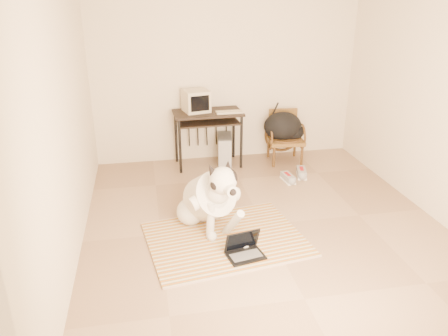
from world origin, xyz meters
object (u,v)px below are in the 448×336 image
object	(u,v)px
dog	(210,199)
computer_desk	(208,120)
crt_monitor	(196,101)
rattan_chair	(285,136)
backpack	(284,127)
laptop	(244,249)
pc_tower	(225,149)

from	to	relation	value
dog	computer_desk	world-z (taller)	dog
crt_monitor	rattan_chair	world-z (taller)	crt_monitor
computer_desk	backpack	bearing A→B (deg)	-3.10
dog	rattan_chair	bearing A→B (deg)	51.78
dog	backpack	distance (m)	2.33
computer_desk	backpack	world-z (taller)	computer_desk
laptop	pc_tower	world-z (taller)	pc_tower
pc_tower	laptop	bearing A→B (deg)	-96.39
computer_desk	rattan_chair	distance (m)	1.23
dog	laptop	xyz separation A→B (m)	(0.25, -0.62, -0.28)
pc_tower	rattan_chair	distance (m)	0.95
rattan_chair	backpack	world-z (taller)	backpack
backpack	rattan_chair	bearing A→B (deg)	52.70
rattan_chair	laptop	bearing A→B (deg)	-116.08
dog	backpack	bearing A→B (deg)	51.77
pc_tower	backpack	bearing A→B (deg)	-5.53
pc_tower	backpack	distance (m)	0.97
computer_desk	pc_tower	xyz separation A→B (m)	(0.26, 0.02, -0.49)
crt_monitor	pc_tower	size ratio (longest dim) A/B	0.83
backpack	computer_desk	bearing A→B (deg)	176.90
computer_desk	crt_monitor	world-z (taller)	crt_monitor
pc_tower	rattan_chair	size ratio (longest dim) A/B	0.64
crt_monitor	backpack	size ratio (longest dim) A/B	0.66
laptop	crt_monitor	size ratio (longest dim) A/B	0.98
dog	pc_tower	xyz separation A→B (m)	(0.53, 1.91, -0.14)
dog	computer_desk	size ratio (longest dim) A/B	1.14
dog	crt_monitor	size ratio (longest dim) A/B	2.80
computer_desk	pc_tower	world-z (taller)	computer_desk
dog	pc_tower	bearing A→B (deg)	74.42
dog	rattan_chair	size ratio (longest dim) A/B	1.48
rattan_chair	computer_desk	bearing A→B (deg)	178.50
computer_desk	crt_monitor	xyz separation A→B (m)	(-0.16, 0.06, 0.27)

